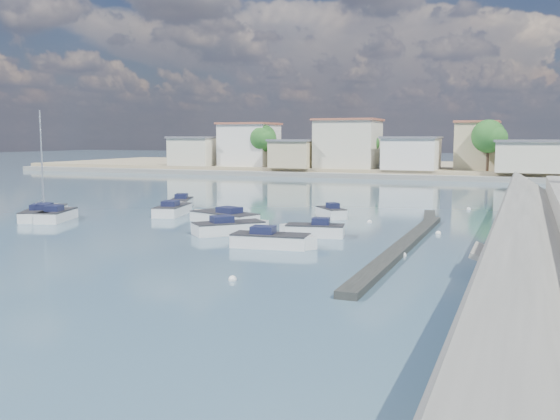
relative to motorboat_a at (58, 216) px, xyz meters
name	(u,v)px	position (x,y,z in m)	size (l,w,h in m)	color
ground	(390,198)	(21.18, 27.55, -0.38)	(400.00, 400.00, 0.00)	#345669
breakwater	(410,239)	(28.09, 0.24, -0.21)	(2.00, 31.02, 0.35)	black
far_shore_land	(448,169)	(21.18, 79.55, 0.32)	(160.00, 40.00, 1.40)	gray
far_shore_quay	(431,178)	(21.18, 58.55, 0.02)	(160.00, 2.50, 0.80)	slate
far_town	(507,148)	(31.90, 64.47, 4.56)	(113.01, 12.80, 8.35)	beige
shore_trees	(488,140)	(29.52, 55.66, 5.84)	(74.56, 38.32, 7.92)	#38281E
motorboat_a	(58,216)	(0.00, 0.00, 0.00)	(3.18, 5.14, 1.48)	silver
motorboat_b	(232,228)	(16.09, -1.14, 0.00)	(4.75, 4.79, 1.48)	silver
motorboat_c	(222,218)	(12.83, 3.66, 0.00)	(6.36, 4.03, 1.48)	silver
motorboat_d	(312,231)	(21.62, -0.34, 0.00)	(4.42, 2.33, 1.48)	silver
motorboat_e	(173,210)	(6.69, 6.61, 0.00)	(3.02, 5.63, 1.48)	silver
motorboat_f	(330,213)	(19.80, 9.78, 0.00)	(3.28, 3.53, 1.48)	silver
motorboat_g	(180,204)	(4.60, 11.28, 0.00)	(3.27, 5.14, 1.48)	silver
motorboat_h	(274,241)	(20.86, -5.11, 0.00)	(5.27, 2.33, 1.48)	silver
sailboat	(45,213)	(-2.10, 0.89, 0.03)	(5.29, 7.27, 9.00)	silver
mooring_buoys	(416,234)	(28.04, 2.99, -0.33)	(12.23, 33.99, 0.38)	white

